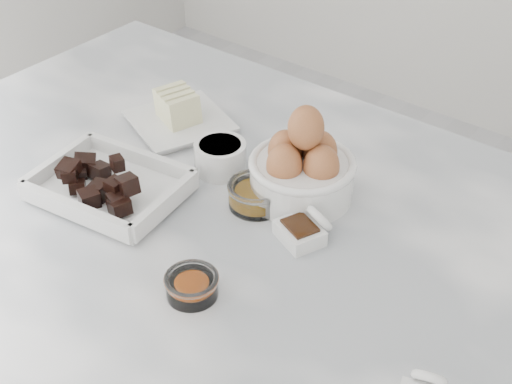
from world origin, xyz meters
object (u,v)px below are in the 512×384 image
egg_bowl (302,168)px  zest_bowl (192,285)px  chocolate_dish (109,182)px  vanilla_spoon (305,229)px  honey_bowl (256,194)px  sugar_ramekin (220,156)px  butter_plate (178,115)px

egg_bowl → zest_bowl: egg_bowl is taller
chocolate_dish → vanilla_spoon: size_ratio=2.59×
chocolate_dish → honey_bowl: 0.21m
zest_bowl → vanilla_spoon: vanilla_spoon is taller
sugar_ramekin → zest_bowl: sugar_ramekin is taller
egg_bowl → zest_bowl: 0.25m
zest_bowl → chocolate_dish: bearing=161.3°
butter_plate → sugar_ramekin: (0.14, -0.05, 0.00)m
chocolate_dish → egg_bowl: 0.28m
egg_bowl → zest_bowl: size_ratio=2.26×
honey_bowl → chocolate_dish: bearing=-148.2°
chocolate_dish → butter_plate: butter_plate is taller
sugar_ramekin → honey_bowl: (0.10, -0.03, -0.01)m
sugar_ramekin → egg_bowl: (0.13, 0.02, 0.02)m
butter_plate → honey_bowl: size_ratio=2.32×
chocolate_dish → egg_bowl: bearing=38.0°
egg_bowl → vanilla_spoon: (0.06, -0.08, -0.03)m
honey_bowl → vanilla_spoon: (0.10, -0.02, -0.00)m
butter_plate → egg_bowl: (0.27, -0.03, 0.03)m
zest_bowl → vanilla_spoon: 0.18m
honey_bowl → zest_bowl: 0.20m
butter_plate → vanilla_spoon: 0.35m
butter_plate → honey_bowl: (0.23, -0.09, -0.00)m
chocolate_dish → vanilla_spoon: chocolate_dish is taller
chocolate_dish → zest_bowl: 0.24m
egg_bowl → vanilla_spoon: 0.10m
chocolate_dish → vanilla_spoon: bearing=18.9°
egg_bowl → vanilla_spoon: bearing=-52.3°
honey_bowl → zest_bowl: (0.05, -0.19, -0.00)m
butter_plate → zest_bowl: (0.28, -0.28, -0.01)m
honey_bowl → sugar_ramekin: bearing=160.0°
sugar_ramekin → vanilla_spoon: (0.19, -0.05, -0.01)m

